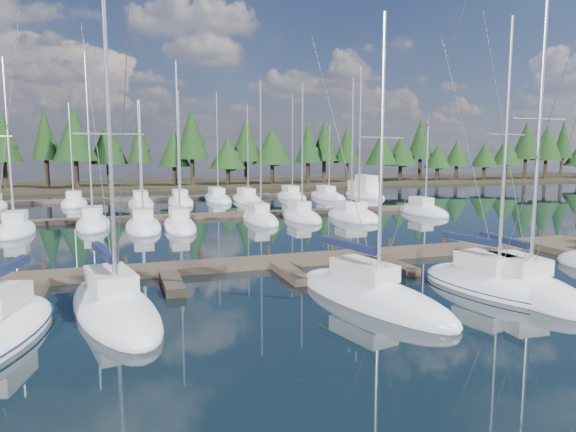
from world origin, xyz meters
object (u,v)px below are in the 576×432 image
object	(u,v)px
front_sailboat_3	(370,296)
front_sailboat_2	(114,308)
main_dock	(277,264)
front_sailboat_5	(522,288)
motor_yacht_right	(364,193)
front_sailboat_4	(490,285)

from	to	relation	value
front_sailboat_3	front_sailboat_2	bearing A→B (deg)	170.53
main_dock	front_sailboat_5	size ratio (longest dim) A/B	3.11
front_sailboat_5	motor_yacht_right	bearing A→B (deg)	71.12
front_sailboat_2	front_sailboat_3	bearing A→B (deg)	-9.47
main_dock	front_sailboat_2	world-z (taller)	front_sailboat_2
front_sailboat_4	front_sailboat_5	xyz separation A→B (m)	(0.98, -0.94, 0.01)
main_dock	front_sailboat_3	size ratio (longest dim) A/B	3.48
main_dock	motor_yacht_right	size ratio (longest dim) A/B	4.34
front_sailboat_4	motor_yacht_right	distance (m)	49.26
front_sailboat_2	front_sailboat_5	world-z (taller)	front_sailboat_5
front_sailboat_3	front_sailboat_5	world-z (taller)	front_sailboat_5
front_sailboat_2	front_sailboat_4	size ratio (longest dim) A/B	0.99
front_sailboat_5	front_sailboat_3	bearing A→B (deg)	171.39
main_dock	motor_yacht_right	xyz separation A→B (m)	(25.04, 38.44, 0.34)
main_dock	front_sailboat_2	distance (m)	10.42
front_sailboat_2	front_sailboat_5	xyz separation A→B (m)	(17.53, -2.82, 0.01)
front_sailboat_2	front_sailboat_3	size ratio (longest dim) A/B	1.01
main_dock	front_sailboat_4	world-z (taller)	front_sailboat_4
front_sailboat_2	main_dock	bearing A→B (deg)	34.33
front_sailboat_2	front_sailboat_4	distance (m)	16.66
front_sailboat_4	motor_yacht_right	world-z (taller)	front_sailboat_4
front_sailboat_2	front_sailboat_3	world-z (taller)	front_sailboat_2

